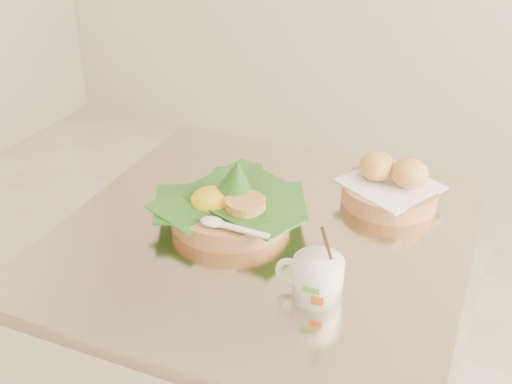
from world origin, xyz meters
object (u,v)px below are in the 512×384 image
at_px(bread_basket, 390,186).
at_px(rice_basket, 230,203).
at_px(coffee_mug, 317,277).
at_px(cafe_table, 264,326).

bearing_deg(bread_basket, rice_basket, -141.81).
xyz_separation_m(rice_basket, coffee_mug, (0.21, -0.14, -0.00)).
relative_size(bread_basket, coffee_mug, 1.54).
relative_size(rice_basket, bread_basket, 1.31).
xyz_separation_m(cafe_table, coffee_mug, (0.14, -0.13, 0.26)).
distance_m(cafe_table, bread_basket, 0.36).
height_order(cafe_table, bread_basket, bread_basket).
height_order(cafe_table, coffee_mug, coffee_mug).
bearing_deg(coffee_mug, rice_basket, 147.85).
bearing_deg(coffee_mug, bread_basket, 85.35).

